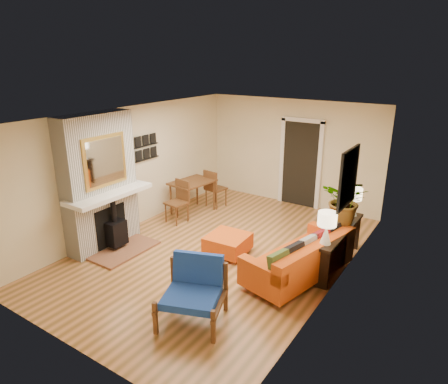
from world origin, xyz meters
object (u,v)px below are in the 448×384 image
(sofa, at_px, (303,259))
(ottoman, at_px, (228,243))
(blue_chair, at_px, (194,287))
(houseplant, at_px, (346,200))
(lamp_far, at_px, (354,198))
(console_table, at_px, (338,236))
(dining_table, at_px, (195,188))
(lamp_near, at_px, (327,224))

(sofa, height_order, ottoman, sofa)
(blue_chair, distance_m, houseplant, 3.16)
(blue_chair, distance_m, lamp_far, 3.55)
(blue_chair, relative_size, console_table, 0.59)
(sofa, xyz_separation_m, ottoman, (-1.53, 0.07, -0.14))
(dining_table, bearing_deg, lamp_far, 1.51)
(sofa, bearing_deg, ottoman, 177.31)
(ottoman, xyz_separation_m, dining_table, (-1.77, 1.30, 0.41))
(blue_chair, relative_size, dining_table, 0.61)
(ottoman, relative_size, dining_table, 0.43)
(ottoman, relative_size, console_table, 0.42)
(dining_table, bearing_deg, lamp_near, -20.04)
(dining_table, relative_size, houseplant, 2.05)
(houseplant, bearing_deg, lamp_far, 88.70)
(blue_chair, distance_m, lamp_near, 2.29)
(console_table, bearing_deg, dining_table, 170.19)
(sofa, height_order, blue_chair, blue_chair)
(blue_chair, height_order, dining_table, dining_table)
(sofa, distance_m, console_table, 0.85)
(lamp_far, bearing_deg, houseplant, -91.30)
(sofa, bearing_deg, houseplant, 72.07)
(ottoman, bearing_deg, console_table, 19.65)
(console_table, bearing_deg, ottoman, -160.35)
(lamp_near, relative_size, lamp_far, 1.00)
(houseplant, bearing_deg, dining_table, 174.59)
(ottoman, xyz_separation_m, lamp_far, (1.87, 1.40, 0.85))
(dining_table, relative_size, console_table, 0.97)
(lamp_near, bearing_deg, dining_table, 159.96)
(console_table, distance_m, lamp_far, 0.87)
(blue_chair, relative_size, lamp_near, 2.03)
(blue_chair, relative_size, houseplant, 1.25)
(ottoman, bearing_deg, lamp_far, 36.67)
(sofa, relative_size, ottoman, 2.86)
(ottoman, distance_m, houseplant, 2.30)
(sofa, distance_m, lamp_near, 0.79)
(lamp_near, height_order, lamp_far, same)
(lamp_near, distance_m, lamp_far, 1.43)
(ottoman, xyz_separation_m, houseplant, (1.86, 0.96, 0.95))
(sofa, height_order, console_table, sofa)
(ottoman, bearing_deg, houseplant, 27.13)
(sofa, bearing_deg, blue_chair, -115.83)
(dining_table, height_order, console_table, dining_table)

